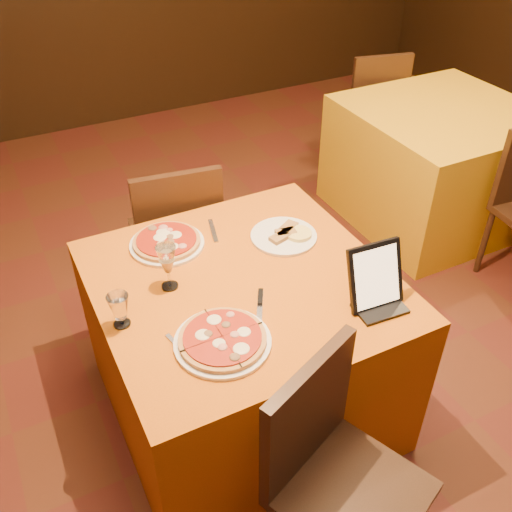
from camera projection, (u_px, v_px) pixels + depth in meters
name	position (u px, v px, depth m)	size (l,w,h in m)	color
floor	(350.00, 383.00, 2.75)	(6.00, 7.00, 0.01)	#5E2D19
main_table	(243.00, 348.00, 2.42)	(1.10, 1.10, 0.75)	#C05D0C
side_table	(436.00, 164.00, 3.72)	(1.10, 1.10, 0.75)	#E0A00E
chair_main_near	(352.00, 493.00, 1.81)	(0.38, 0.38, 0.91)	black
chair_main_far	(175.00, 235.00, 2.94)	(0.42, 0.42, 0.91)	black
chair_side_far	(366.00, 109.00, 4.24)	(0.39, 0.39, 0.91)	black
pizza_near	(222.00, 340.00, 1.91)	(0.33, 0.33, 0.03)	white
pizza_far	(167.00, 243.00, 2.36)	(0.31, 0.31, 0.03)	white
cutlet_dish	(284.00, 235.00, 2.40)	(0.28, 0.28, 0.03)	white
wine_glass	(168.00, 267.00, 2.10)	(0.08, 0.08, 0.19)	#E1C27F
water_glass	(120.00, 311.00, 1.96)	(0.07, 0.07, 0.13)	white
tablet	(375.00, 276.00, 2.02)	(0.21, 0.02, 0.24)	black
knife	(259.00, 314.00, 2.03)	(0.25, 0.02, 0.01)	silver
fork_near	(178.00, 346.00, 1.91)	(0.14, 0.02, 0.01)	#AAA9B0
fork_far	(213.00, 231.00, 2.45)	(0.17, 0.02, 0.01)	#AAA9B0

